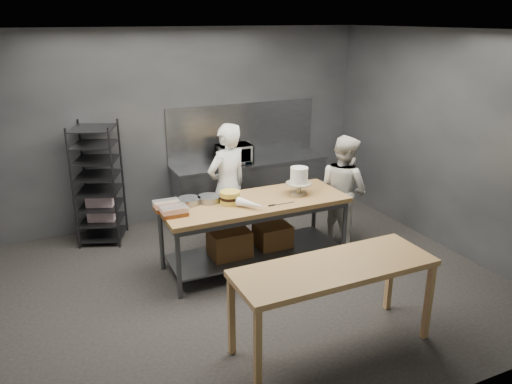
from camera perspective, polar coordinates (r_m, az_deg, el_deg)
ground at (r=6.31m, az=-0.80°, el=-10.39°), size 6.00×6.00×0.00m
back_wall at (r=8.00m, az=-8.22°, el=7.42°), size 6.00×0.04×3.00m
work_table at (r=6.49m, az=-0.47°, el=-3.86°), size 2.40×0.90×0.92m
near_counter at (r=4.90m, az=8.94°, el=-9.15°), size 2.00×0.70×0.90m
back_counter at (r=8.32m, az=-0.63°, el=0.59°), size 2.60×0.60×0.90m
splashback_panel at (r=8.34m, az=-1.50°, el=7.05°), size 2.60×0.02×0.90m
speed_rack at (r=7.51m, az=-17.52°, el=0.80°), size 0.79×0.82×1.75m
chef_behind at (r=6.94m, az=-3.28°, el=0.58°), size 0.76×0.61×1.80m
chef_right at (r=7.20m, az=9.94°, el=0.18°), size 0.75×0.88×1.60m
microwave at (r=8.04m, az=-2.52°, el=4.36°), size 0.54×0.37×0.30m
frosted_cake_stand at (r=6.54m, az=4.94°, el=1.63°), size 0.34×0.34×0.37m
layer_cake at (r=6.24m, az=-2.98°, el=-0.62°), size 0.25×0.25×0.16m
cake_pans at (r=6.32m, az=-6.48°, el=-0.90°), size 0.54×0.32×0.07m
piping_bag at (r=6.07m, az=-0.55°, el=-1.41°), size 0.31×0.38×0.12m
offset_spatula at (r=6.22m, az=2.54°, el=-1.43°), size 0.36×0.02×0.02m
pastry_clamshells at (r=6.04m, az=-9.75°, el=-1.84°), size 0.34×0.43×0.11m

